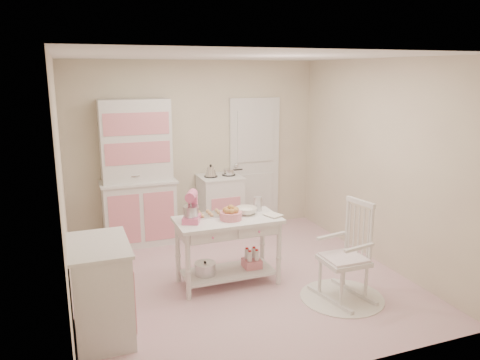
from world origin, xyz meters
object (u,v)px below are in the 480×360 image
at_px(base_cabinet, 101,290).
at_px(stand_mixer, 191,207).
at_px(hutch, 138,173).
at_px(bread_basket, 231,216).
at_px(stove, 220,205).
at_px(work_table, 228,251).
at_px(rocking_chair, 344,251).

distance_m(base_cabinet, stand_mixer, 1.33).
height_order(hutch, bread_basket, hutch).
bearing_deg(stand_mixer, stove, 86.22).
bearing_deg(work_table, stove, 74.74).
bearing_deg(work_table, rocking_chair, -37.09).
xyz_separation_m(base_cabinet, bread_basket, (1.49, 0.58, 0.39)).
bearing_deg(hutch, base_cabinet, -107.13).
distance_m(hutch, bread_basket, 1.91).
bearing_deg(hutch, work_table, -65.96).
xyz_separation_m(hutch, bread_basket, (0.77, -1.74, -0.19)).
height_order(hutch, work_table, hutch).
xyz_separation_m(work_table, stand_mixer, (-0.42, 0.02, 0.57)).
height_order(hutch, rocking_chair, hutch).
height_order(stand_mixer, bread_basket, stand_mixer).
xyz_separation_m(rocking_chair, stand_mixer, (-1.47, 0.82, 0.42)).
bearing_deg(base_cabinet, rocking_chair, -3.76).
relative_size(hutch, rocking_chair, 1.89).
height_order(stove, work_table, stove).
bearing_deg(bread_basket, stand_mixer, 170.96).
relative_size(hutch, stand_mixer, 6.12).
bearing_deg(base_cabinet, stand_mixer, 31.84).
relative_size(stand_mixer, bread_basket, 1.36).
bearing_deg(rocking_chair, stove, 93.37).
relative_size(rocking_chair, bread_basket, 4.40).
relative_size(stove, stand_mixer, 2.71).
bearing_deg(rocking_chair, stand_mixer, 140.39).
bearing_deg(work_table, bread_basket, -68.20).
relative_size(hutch, work_table, 1.73).
distance_m(hutch, stand_mixer, 1.70).
distance_m(hutch, base_cabinet, 2.50).
height_order(rocking_chair, work_table, rocking_chair).
bearing_deg(bread_basket, stove, 75.81).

